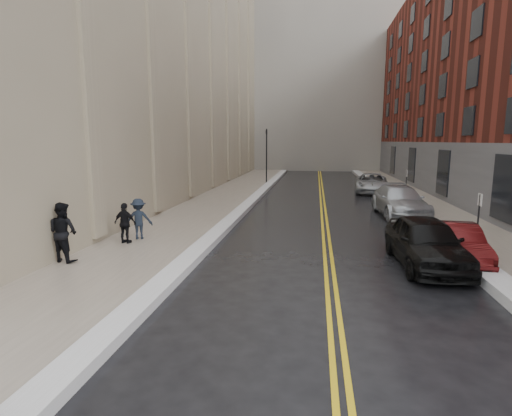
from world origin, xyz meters
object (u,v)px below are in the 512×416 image
(car_maroon, at_px, (456,243))
(pedestrian_a, at_px, (63,232))
(car_silver_far, at_px, (372,183))
(car_silver_near, at_px, (400,201))
(pedestrian_c, at_px, (125,223))
(pedestrian_b, at_px, (139,219))
(car_black, at_px, (426,242))

(car_maroon, relative_size, pedestrian_a, 2.00)
(car_silver_far, xyz_separation_m, pedestrian_a, (-12.65, -21.00, 0.38))
(car_silver_near, height_order, pedestrian_c, pedestrian_c)
(car_silver_near, distance_m, pedestrian_a, 16.89)
(car_silver_far, relative_size, pedestrian_c, 3.46)
(car_silver_far, bearing_deg, car_silver_near, -84.34)
(pedestrian_b, relative_size, pedestrian_c, 1.04)
(car_silver_far, bearing_deg, pedestrian_c, -117.78)
(car_black, xyz_separation_m, pedestrian_c, (-10.94, 0.82, 0.13))
(pedestrian_a, bearing_deg, car_silver_near, -125.23)
(pedestrian_a, relative_size, pedestrian_c, 1.25)
(car_black, relative_size, pedestrian_a, 2.42)
(pedestrian_a, bearing_deg, car_maroon, -155.58)
(car_silver_far, height_order, pedestrian_c, pedestrian_c)
(car_silver_near, distance_m, pedestrian_b, 14.02)
(pedestrian_b, bearing_deg, car_silver_near, -165.43)
(car_black, bearing_deg, car_silver_far, 85.17)
(car_maroon, distance_m, pedestrian_c, 12.11)
(car_maroon, xyz_separation_m, car_silver_near, (-0.19, 8.64, 0.16))
(car_black, distance_m, pedestrian_c, 10.97)
(car_black, bearing_deg, pedestrian_a, -174.12)
(car_silver_near, height_order, car_silver_far, car_silver_near)
(pedestrian_a, bearing_deg, car_black, -157.58)
(car_black, relative_size, car_silver_far, 0.88)
(pedestrian_a, bearing_deg, pedestrian_c, -95.32)
(pedestrian_a, bearing_deg, car_silver_far, -106.92)
(car_silver_far, height_order, pedestrian_a, pedestrian_a)
(pedestrian_a, height_order, pedestrian_c, pedestrian_a)
(pedestrian_a, distance_m, pedestrian_c, 2.70)
(pedestrian_c, bearing_deg, car_maroon, -172.91)
(car_silver_near, bearing_deg, pedestrian_a, -143.53)
(car_silver_far, xyz_separation_m, pedestrian_b, (-11.53, -17.73, 0.22))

